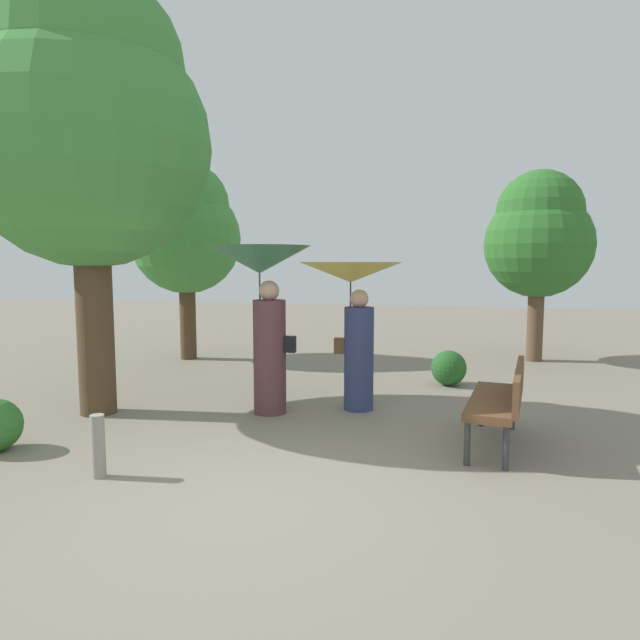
{
  "coord_description": "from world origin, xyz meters",
  "views": [
    {
      "loc": [
        1.55,
        -4.09,
        1.88
      ],
      "look_at": [
        0.0,
        2.9,
        1.12
      ],
      "focal_mm": 31.25,
      "sensor_mm": 36.0,
      "label": 1
    }
  ],
  "objects_px": {
    "park_bench": "(502,397)",
    "tree_mid_left": "(87,122)",
    "person_right": "(353,299)",
    "person_left": "(263,289)",
    "path_marker_post": "(98,446)",
    "tree_near_left": "(186,229)",
    "tree_near_right": "(539,235)"
  },
  "relations": [
    {
      "from": "path_marker_post",
      "to": "tree_mid_left",
      "type": "bearing_deg",
      "value": 124.18
    },
    {
      "from": "park_bench",
      "to": "tree_mid_left",
      "type": "height_order",
      "value": "tree_mid_left"
    },
    {
      "from": "person_left",
      "to": "tree_near_right",
      "type": "height_order",
      "value": "tree_near_right"
    },
    {
      "from": "person_right",
      "to": "park_bench",
      "type": "relative_size",
      "value": 1.2
    },
    {
      "from": "person_right",
      "to": "tree_near_right",
      "type": "distance_m",
      "value": 5.13
    },
    {
      "from": "tree_mid_left",
      "to": "path_marker_post",
      "type": "relative_size",
      "value": 9.5
    },
    {
      "from": "person_left",
      "to": "person_right",
      "type": "xyz_separation_m",
      "value": [
        1.06,
        0.4,
        -0.12
      ]
    },
    {
      "from": "park_bench",
      "to": "tree_near_left",
      "type": "bearing_deg",
      "value": -118.12
    },
    {
      "from": "tree_near_right",
      "to": "path_marker_post",
      "type": "xyz_separation_m",
      "value": [
        -4.62,
        -6.91,
        -2.09
      ]
    },
    {
      "from": "person_left",
      "to": "park_bench",
      "type": "bearing_deg",
      "value": -102.88
    },
    {
      "from": "person_left",
      "to": "tree_near_left",
      "type": "height_order",
      "value": "tree_near_left"
    },
    {
      "from": "person_left",
      "to": "person_right",
      "type": "bearing_deg",
      "value": -67.61
    },
    {
      "from": "person_right",
      "to": "tree_near_left",
      "type": "xyz_separation_m",
      "value": [
        -3.7,
        2.97,
        1.08
      ]
    },
    {
      "from": "person_left",
      "to": "park_bench",
      "type": "relative_size",
      "value": 1.33
    },
    {
      "from": "park_bench",
      "to": "person_right",
      "type": "bearing_deg",
      "value": -114.21
    },
    {
      "from": "park_bench",
      "to": "path_marker_post",
      "type": "distance_m",
      "value": 3.87
    },
    {
      "from": "person_right",
      "to": "park_bench",
      "type": "distance_m",
      "value": 2.23
    },
    {
      "from": "person_left",
      "to": "tree_near_left",
      "type": "relative_size",
      "value": 0.55
    },
    {
      "from": "person_right",
      "to": "park_bench",
      "type": "height_order",
      "value": "person_right"
    },
    {
      "from": "tree_mid_left",
      "to": "path_marker_post",
      "type": "bearing_deg",
      "value": -55.82
    },
    {
      "from": "tree_near_right",
      "to": "tree_mid_left",
      "type": "xyz_separation_m",
      "value": [
        -5.87,
        -5.07,
        1.15
      ]
    },
    {
      "from": "tree_near_left",
      "to": "path_marker_post",
      "type": "relative_size",
      "value": 6.74
    },
    {
      "from": "person_right",
      "to": "tree_near_left",
      "type": "height_order",
      "value": "tree_near_left"
    },
    {
      "from": "tree_near_left",
      "to": "person_right",
      "type": "bearing_deg",
      "value": -38.78
    },
    {
      "from": "person_left",
      "to": "path_marker_post",
      "type": "bearing_deg",
      "value": 163.84
    },
    {
      "from": "tree_mid_left",
      "to": "person_right",
      "type": "bearing_deg",
      "value": 16.08
    },
    {
      "from": "park_bench",
      "to": "tree_near_left",
      "type": "relative_size",
      "value": 0.41
    },
    {
      "from": "tree_near_right",
      "to": "tree_mid_left",
      "type": "bearing_deg",
      "value": -139.21
    },
    {
      "from": "person_right",
      "to": "park_bench",
      "type": "xyz_separation_m",
      "value": [
        1.7,
        -1.12,
        -0.9
      ]
    },
    {
      "from": "person_left",
      "to": "tree_near_right",
      "type": "relative_size",
      "value": 0.58
    },
    {
      "from": "tree_near_left",
      "to": "tree_near_right",
      "type": "xyz_separation_m",
      "value": [
        6.52,
        1.21,
        -0.13
      ]
    },
    {
      "from": "tree_near_right",
      "to": "path_marker_post",
      "type": "height_order",
      "value": "tree_near_right"
    }
  ]
}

